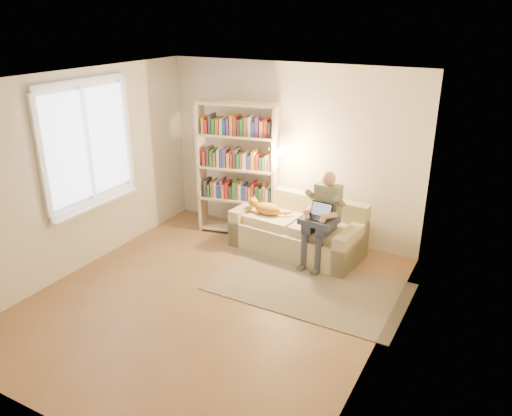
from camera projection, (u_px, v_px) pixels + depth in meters
The scene contains 14 objects.
floor at pixel (211, 299), 6.04m from camera, with size 4.50×4.50×0.00m, color brown.
ceiling at pixel (202, 80), 5.08m from camera, with size 4.00×4.50×0.02m, color white.
wall_left at pixel (78, 173), 6.44m from camera, with size 0.02×4.50×2.60m, color silver.
wall_right at pixel (385, 235), 4.68m from camera, with size 0.02×4.50×2.60m, color silver.
wall_back at pixel (291, 152), 7.41m from camera, with size 4.00×0.02×2.60m, color silver.
wall_front at pixel (40, 292), 3.72m from camera, with size 4.00×0.02×2.60m, color silver.
window at pixel (91, 165), 6.56m from camera, with size 0.12×1.52×1.69m.
sofa at pixel (298, 232), 7.19m from camera, with size 1.92×1.01×0.79m.
person at pixel (323, 213), 6.69m from camera, with size 0.39×0.59×1.29m.
cat at pixel (268, 208), 7.22m from camera, with size 0.60×0.24×0.22m.
blanket at pixel (315, 219), 6.66m from camera, with size 0.46×0.38×0.08m, color #293248.
laptop at pixel (316, 213), 6.63m from camera, with size 0.32×0.27×0.26m.
bookshelf at pixel (238, 163), 7.48m from camera, with size 1.40×0.56×2.05m.
rug at pixel (309, 287), 6.30m from camera, with size 2.41×1.42×0.01m, color gray.
Camera 1 is at (2.95, -4.33, 3.26)m, focal length 35.00 mm.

